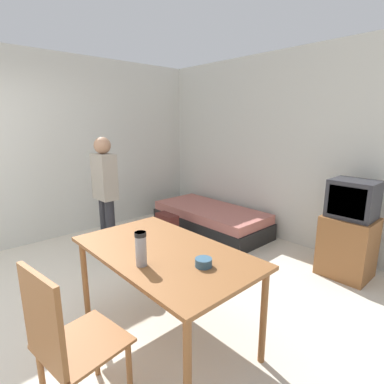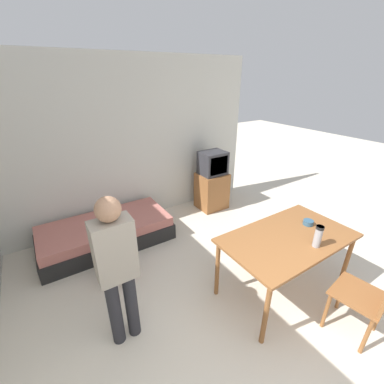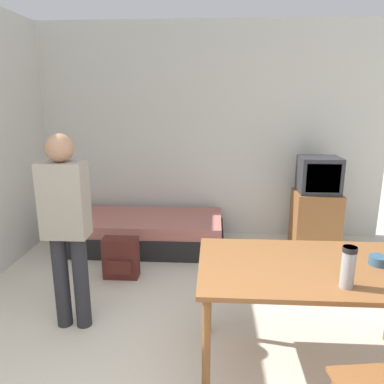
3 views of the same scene
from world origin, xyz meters
TOP-DOWN VIEW (x-y plane):
  - wall_back at (0.00, 3.62)m, footprint 4.87×0.06m
  - daybed at (-0.55, 3.06)m, footprint 1.91×0.89m
  - tv at (1.51, 3.17)m, footprint 0.53×0.47m
  - dining_table at (0.94, 1.00)m, footprint 1.49×0.85m
  - wooden_chair at (1.13, 0.16)m, footprint 0.50×0.50m
  - person_standing at (-0.84, 1.41)m, footprint 0.34×0.21m
  - thermos_flask at (1.03, 0.74)m, footprint 0.08×0.08m
  - mate_bowl at (1.33, 1.04)m, footprint 0.12×0.12m
  - backpack at (-0.65, 2.25)m, footprint 0.35×0.20m

SIDE VIEW (x-z plane):
  - daybed at x=-0.55m, z-range 0.00..0.38m
  - backpack at x=-0.65m, z-range 0.00..0.42m
  - tv at x=1.51m, z-range -0.04..1.08m
  - wooden_chair at x=1.13m, z-range 0.06..1.07m
  - dining_table at x=0.94m, z-range 0.31..1.08m
  - mate_bowl at x=1.33m, z-range 0.77..0.83m
  - person_standing at x=-0.84m, z-range 0.12..1.67m
  - thermos_flask at x=1.03m, z-range 0.79..1.03m
  - wall_back at x=0.00m, z-range 0.00..2.70m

